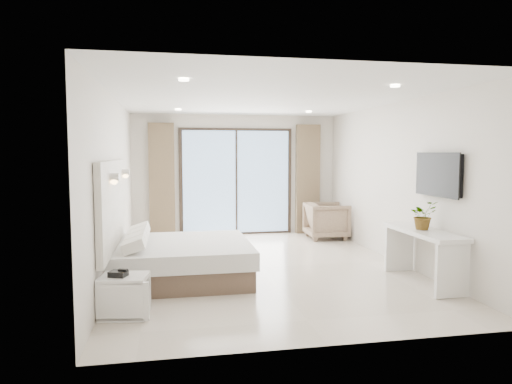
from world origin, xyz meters
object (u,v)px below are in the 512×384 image
nightstand (124,296)px  console_desk (423,245)px  armchair (327,219)px  bed (181,260)px

nightstand → console_desk: bearing=17.0°
nightstand → armchair: bearing=55.6°
console_desk → nightstand: bearing=-171.7°
nightstand → console_desk: (4.04, 0.59, 0.32)m
bed → armchair: (3.18, 2.66, 0.14)m
nightstand → armchair: size_ratio=0.67×
bed → console_desk: console_desk is taller
bed → console_desk: size_ratio=1.28×
console_desk → armchair: (-0.19, 3.52, -0.13)m
console_desk → armchair: 3.53m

